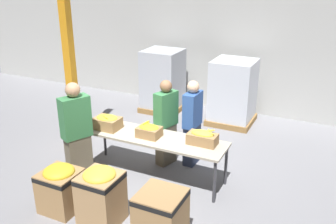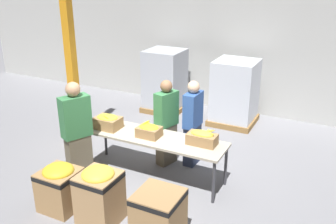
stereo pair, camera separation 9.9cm
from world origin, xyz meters
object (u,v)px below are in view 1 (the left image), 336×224
Objects in this scene: volunteer_0 at (166,123)px; pallet_stack_1 at (163,81)px; donation_bin_2 at (161,216)px; banana_box_2 at (202,137)px; banana_box_0 at (107,122)px; volunteer_2 at (192,124)px; volunteer_1 at (77,134)px; donation_bin_0 at (61,186)px; banana_box_1 at (149,131)px; donation_bin_1 at (101,194)px; support_pillar at (68,48)px; pallet_stack_0 at (233,93)px; sorting_table at (153,139)px.

volunteer_0 is 2.81m from pallet_stack_1.
volunteer_0 is 2.16× the size of donation_bin_2.
pallet_stack_1 reaches higher than banana_box_2.
banana_box_0 is 3.11m from pallet_stack_1.
volunteer_2 is (0.44, 0.20, -0.00)m from volunteer_0.
donation_bin_0 is (0.25, -0.77, -0.49)m from volunteer_1.
banana_box_1 is 0.44× the size of donation_bin_1.
pallet_stack_1 is (-2.18, 2.94, -0.12)m from banana_box_2.
support_pillar is (-1.34, 2.03, 1.60)m from donation_bin_0.
banana_box_2 is 0.32× the size of pallet_stack_0.
donation_bin_2 is at bearing -56.69° from banana_box_1.
banana_box_0 reaches higher than sorting_table.
banana_box_2 reaches higher than sorting_table.
banana_box_0 is 0.65m from volunteer_1.
banana_box_0 is 0.26× the size of volunteer_1.
support_pillar reaches higher than volunteer_1.
banana_box_1 is 0.81× the size of banana_box_2.
donation_bin_0 is 0.84× the size of donation_bin_1.
volunteer_0 is at bearing -14.94° from volunteer_1.
banana_box_0 is at bearing 141.57° from donation_bin_2.
donation_bin_2 is 3.98m from support_pillar.
banana_box_2 is 0.55× the size of donation_bin_1.
banana_box_1 is 0.26× the size of pallet_stack_0.
volunteer_0 is at bearing -1.10° from support_pillar.
banana_box_0 reaches higher than banana_box_2.
volunteer_2 is 2.27m from donation_bin_2.
donation_bin_0 is 2.92m from support_pillar.
support_pillar reaches higher than sorting_table.
volunteer_2 is at bearing -92.58° from pallet_stack_0.
volunteer_2 is 1.07× the size of pallet_stack_0.
banana_box_2 is at bearing -42.36° from volunteer_1.
donation_bin_1 is (0.74, 0.00, 0.07)m from donation_bin_0.
volunteer_0 is at bearing 91.46° from sorting_table.
support_pillar reaches higher than pallet_stack_1.
banana_box_1 is at bearing -16.29° from support_pillar.
banana_box_0 reaches higher than donation_bin_0.
pallet_stack_0 is 0.96× the size of pallet_stack_1.
banana_box_0 is (-0.89, -0.06, 0.18)m from sorting_table.
pallet_stack_1 is at bearing 116.05° from donation_bin_2.
volunteer_0 reaches higher than banana_box_2.
pallet_stack_0 is (0.60, 4.45, 0.27)m from donation_bin_1.
donation_bin_0 is at bearing -137.29° from banana_box_2.
donation_bin_0 is (-0.80, -1.99, -0.41)m from volunteer_0.
volunteer_0 is 2.19m from donation_bin_0.
banana_box_2 is at bearing 90.52° from donation_bin_2.
support_pillar is 2.65× the size of pallet_stack_0.
donation_bin_2 is (0.93, -1.42, -0.48)m from banana_box_1.
pallet_stack_0 is at bearing 73.27° from donation_bin_0.
support_pillar is at bearing 135.61° from donation_bin_1.
banana_box_0 is at bearing -82.14° from pallet_stack_1.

